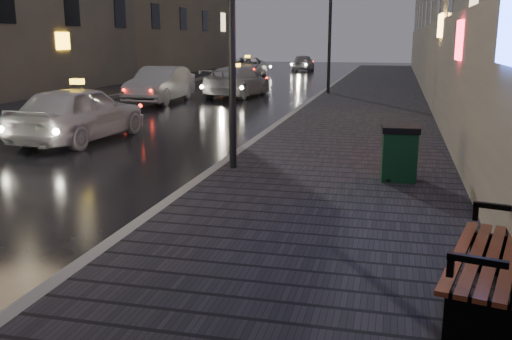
# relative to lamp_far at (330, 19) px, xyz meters

# --- Properties ---
(sidewalk) EXTENTS (4.60, 58.00, 0.15)m
(sidewalk) POSITION_rel_lamp_far_xyz_m (2.05, -1.00, -3.41)
(sidewalk) COLOR black
(sidewalk) RESTS_ON ground
(curb) EXTENTS (0.20, 58.00, 0.15)m
(curb) POSITION_rel_lamp_far_xyz_m (-0.35, -1.00, -3.41)
(curb) COLOR slate
(curb) RESTS_ON ground
(sidewalk_far) EXTENTS (2.40, 58.00, 0.15)m
(sidewalk_far) POSITION_rel_lamp_far_xyz_m (-10.55, -1.00, -3.41)
(sidewalk_far) COLOR black
(sidewalk_far) RESTS_ON ground
(curb_far) EXTENTS (0.20, 58.00, 0.15)m
(curb_far) POSITION_rel_lamp_far_xyz_m (-9.25, -1.00, -3.41)
(curb_far) COLOR slate
(curb_far) RESTS_ON ground
(building_far_c) EXTENTS (6.00, 22.00, 11.00)m
(building_far_c) POSITION_rel_lamp_far_xyz_m (-15.35, 17.00, 2.01)
(building_far_c) COLOR #6B6051
(building_far_c) RESTS_ON ground
(lamp_far) EXTENTS (0.36, 0.36, 5.28)m
(lamp_far) POSITION_rel_lamp_far_xyz_m (0.00, 0.00, 0.00)
(lamp_far) COLOR black
(lamp_far) RESTS_ON sidewalk
(bench) EXTENTS (1.14, 2.12, 1.03)m
(bench) POSITION_rel_lamp_far_xyz_m (4.08, -21.18, -2.82)
(bench) COLOR black
(bench) RESTS_ON sidewalk
(trash_bin) EXTENTS (0.68, 0.68, 0.98)m
(trash_bin) POSITION_rel_lamp_far_xyz_m (3.16, -16.22, -2.84)
(trash_bin) COLOR black
(trash_bin) RESTS_ON sidewalk
(taxi_near) EXTENTS (2.03, 4.45, 1.48)m
(taxi_near) POSITION_rel_lamp_far_xyz_m (-4.94, -13.28, -2.75)
(taxi_near) COLOR silver
(taxi_near) RESTS_ON ground
(car_left_mid) EXTENTS (1.66, 4.50, 1.47)m
(car_left_mid) POSITION_rel_lamp_far_xyz_m (-6.53, -4.20, -2.75)
(car_left_mid) COLOR #A1A2AA
(car_left_mid) RESTS_ON ground
(taxi_mid) EXTENTS (2.42, 4.89, 1.37)m
(taxi_mid) POSITION_rel_lamp_far_xyz_m (-4.08, -1.11, -2.81)
(taxi_mid) COLOR silver
(taxi_mid) RESTS_ON ground
(taxi_far) EXTENTS (2.80, 5.11, 1.36)m
(taxi_far) POSITION_rel_lamp_far_xyz_m (-6.85, 11.55, -2.81)
(taxi_far) COLOR silver
(taxi_far) RESTS_ON ground
(car_far) EXTENTS (1.69, 3.96, 1.33)m
(car_far) POSITION_rel_lamp_far_xyz_m (-4.40, 19.98, -2.82)
(car_far) COLOR #9D9CA4
(car_far) RESTS_ON ground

